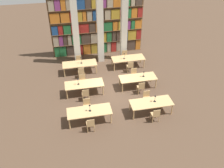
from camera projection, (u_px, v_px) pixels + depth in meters
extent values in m
plane|color=#4C3828|center=(111.00, 90.00, 16.17)|extent=(40.00, 40.00, 0.00)
cube|color=brown|center=(97.00, 20.00, 18.85)|extent=(7.12, 0.06, 5.50)
cube|color=brown|center=(98.00, 53.00, 20.42)|extent=(7.12, 0.35, 0.03)
cube|color=#236B38|center=(57.00, 52.00, 19.61)|extent=(0.37, 0.20, 0.80)
cube|color=#236B38|center=(63.00, 51.00, 19.68)|extent=(0.49, 0.20, 0.80)
cube|color=#47382D|center=(71.00, 51.00, 19.78)|extent=(0.54, 0.20, 0.80)
cube|color=maroon|center=(79.00, 50.00, 19.89)|extent=(0.62, 0.20, 0.80)
cube|color=orange|center=(87.00, 49.00, 20.00)|extent=(0.54, 0.20, 0.80)
cube|color=#B7932D|center=(96.00, 48.00, 20.11)|extent=(0.68, 0.20, 0.80)
cube|color=#236B38|center=(103.00, 48.00, 20.22)|extent=(0.48, 0.20, 0.80)
cube|color=tan|center=(109.00, 47.00, 20.29)|extent=(0.28, 0.20, 0.80)
cube|color=maroon|center=(114.00, 47.00, 20.36)|extent=(0.40, 0.20, 0.80)
cube|color=tan|center=(118.00, 46.00, 20.42)|extent=(0.31, 0.20, 0.80)
cube|color=#84387A|center=(124.00, 46.00, 20.50)|extent=(0.50, 0.20, 0.80)
cube|color=#47382D|center=(131.00, 45.00, 20.60)|extent=(0.67, 0.20, 0.80)
cube|color=orange|center=(138.00, 44.00, 20.70)|extent=(0.39, 0.20, 0.80)
cube|color=brown|center=(98.00, 42.00, 19.89)|extent=(7.12, 0.35, 0.03)
cube|color=tan|center=(56.00, 41.00, 19.10)|extent=(0.40, 0.20, 0.77)
cube|color=#84387A|center=(61.00, 41.00, 19.16)|extent=(0.30, 0.20, 0.77)
cube|color=#47382D|center=(65.00, 41.00, 19.21)|extent=(0.25, 0.20, 0.77)
cube|color=tan|center=(70.00, 40.00, 19.27)|extent=(0.26, 0.20, 0.77)
cube|color=#236B38|center=(77.00, 40.00, 19.36)|extent=(0.68, 0.20, 0.77)
cube|color=#47382D|center=(86.00, 39.00, 19.47)|extent=(0.67, 0.20, 0.77)
cube|color=tan|center=(94.00, 38.00, 19.58)|extent=(0.49, 0.20, 0.77)
cube|color=#B7932D|center=(102.00, 37.00, 19.69)|extent=(0.67, 0.20, 0.77)
cube|color=#236B38|center=(109.00, 37.00, 19.78)|extent=(0.37, 0.20, 0.77)
cube|color=#47382D|center=(114.00, 36.00, 19.85)|extent=(0.27, 0.20, 0.77)
cube|color=#47382D|center=(118.00, 36.00, 19.90)|extent=(0.28, 0.20, 0.77)
cube|color=navy|center=(124.00, 36.00, 19.98)|extent=(0.59, 0.20, 0.77)
cube|color=#B7932D|center=(132.00, 35.00, 20.09)|extent=(0.66, 0.20, 0.77)
cube|color=maroon|center=(138.00, 34.00, 20.18)|extent=(0.38, 0.20, 0.77)
cube|color=brown|center=(98.00, 31.00, 19.37)|extent=(7.12, 0.35, 0.03)
cube|color=navy|center=(55.00, 31.00, 18.60)|extent=(0.44, 0.20, 0.68)
cube|color=maroon|center=(60.00, 30.00, 18.67)|extent=(0.32, 0.20, 0.68)
cube|color=#236B38|center=(67.00, 30.00, 18.76)|extent=(0.53, 0.20, 0.68)
cube|color=maroon|center=(76.00, 29.00, 18.86)|extent=(0.65, 0.20, 0.68)
cube|color=maroon|center=(84.00, 28.00, 18.97)|extent=(0.64, 0.20, 0.68)
cube|color=#47382D|center=(92.00, 28.00, 19.07)|extent=(0.47, 0.20, 0.68)
cube|color=orange|center=(99.00, 27.00, 19.16)|extent=(0.55, 0.20, 0.68)
cube|color=#236B38|center=(108.00, 27.00, 19.27)|extent=(0.65, 0.20, 0.68)
cube|color=orange|center=(115.00, 26.00, 19.36)|extent=(0.36, 0.20, 0.68)
cube|color=#B7932D|center=(121.00, 26.00, 19.44)|extent=(0.44, 0.20, 0.68)
cube|color=#84387A|center=(127.00, 25.00, 19.53)|extent=(0.47, 0.20, 0.68)
cube|color=#236B38|center=(133.00, 25.00, 19.60)|extent=(0.28, 0.20, 0.68)
cube|color=orange|center=(138.00, 24.00, 19.67)|extent=(0.55, 0.20, 0.68)
cube|color=brown|center=(97.00, 20.00, 18.84)|extent=(7.12, 0.35, 0.03)
cube|color=orange|center=(55.00, 18.00, 18.09)|extent=(0.69, 0.20, 0.73)
cube|color=orange|center=(65.00, 18.00, 18.21)|extent=(0.62, 0.20, 0.73)
cube|color=maroon|center=(72.00, 17.00, 18.29)|extent=(0.31, 0.20, 0.73)
cube|color=#B7932D|center=(78.00, 17.00, 18.37)|extent=(0.55, 0.20, 0.73)
cube|color=orange|center=(84.00, 16.00, 18.44)|extent=(0.26, 0.20, 0.73)
cube|color=tan|center=(89.00, 16.00, 18.50)|extent=(0.36, 0.20, 0.73)
cube|color=navy|center=(95.00, 15.00, 18.57)|extent=(0.37, 0.20, 0.73)
cube|color=#47382D|center=(101.00, 15.00, 18.65)|extent=(0.40, 0.20, 0.73)
cube|color=tan|center=(107.00, 15.00, 18.73)|extent=(0.43, 0.20, 0.73)
cube|color=#B7932D|center=(115.00, 14.00, 18.83)|extent=(0.64, 0.20, 0.73)
cube|color=maroon|center=(123.00, 14.00, 18.93)|extent=(0.49, 0.20, 0.73)
cube|color=#236B38|center=(129.00, 13.00, 19.00)|extent=(0.31, 0.20, 0.73)
cube|color=orange|center=(134.00, 13.00, 19.07)|extent=(0.45, 0.20, 0.73)
cube|color=maroon|center=(140.00, 12.00, 19.15)|extent=(0.37, 0.20, 0.73)
cube|color=brown|center=(97.00, 8.00, 18.32)|extent=(7.12, 0.35, 0.03)
cube|color=tan|center=(51.00, 6.00, 17.53)|extent=(0.40, 0.20, 0.74)
cube|color=#84387A|center=(57.00, 5.00, 17.61)|extent=(0.39, 0.20, 0.74)
cube|color=orange|center=(63.00, 5.00, 17.67)|extent=(0.33, 0.20, 0.74)
cube|color=tan|center=(71.00, 5.00, 17.76)|extent=(0.65, 0.20, 0.74)
cube|color=navy|center=(80.00, 4.00, 17.87)|extent=(0.65, 0.20, 0.74)
cube|color=#47382D|center=(88.00, 3.00, 17.96)|extent=(0.41, 0.20, 0.74)
cube|color=#B7932D|center=(95.00, 3.00, 18.05)|extent=(0.52, 0.20, 0.74)
cube|color=#84387A|center=(103.00, 3.00, 18.14)|extent=(0.51, 0.20, 0.74)
cube|color=tan|center=(110.00, 2.00, 18.23)|extent=(0.44, 0.20, 0.74)
cube|color=orange|center=(117.00, 2.00, 18.32)|extent=(0.56, 0.20, 0.74)
cube|color=#236B38|center=(126.00, 1.00, 18.43)|extent=(0.64, 0.20, 0.74)
cube|color=tan|center=(133.00, 1.00, 18.52)|extent=(0.30, 0.20, 0.74)
cube|color=#47382D|center=(139.00, 0.00, 18.59)|extent=(0.48, 0.20, 0.74)
cube|color=silver|center=(75.00, 25.00, 17.37)|extent=(0.45, 0.45, 6.00)
cube|color=silver|center=(100.00, 23.00, 17.66)|extent=(0.45, 0.45, 6.00)
cube|color=silver|center=(124.00, 22.00, 17.95)|extent=(0.45, 0.45, 6.00)
cube|color=tan|center=(89.00, 111.00, 13.40)|extent=(2.40, 0.96, 0.04)
cylinder|color=tan|center=(70.00, 124.00, 13.10)|extent=(0.07, 0.07, 0.69)
cylinder|color=tan|center=(111.00, 118.00, 13.47)|extent=(0.07, 0.07, 0.69)
cylinder|color=tan|center=(69.00, 114.00, 13.75)|extent=(0.07, 0.07, 0.69)
cylinder|color=tan|center=(108.00, 109.00, 14.12)|extent=(0.07, 0.07, 0.69)
cylinder|color=tan|center=(87.00, 125.00, 13.22)|extent=(0.04, 0.04, 0.42)
cylinder|color=tan|center=(94.00, 124.00, 13.28)|extent=(0.04, 0.04, 0.42)
cylinder|color=tan|center=(88.00, 130.00, 12.95)|extent=(0.04, 0.04, 0.42)
cylinder|color=tan|center=(95.00, 129.00, 13.01)|extent=(0.04, 0.04, 0.42)
cube|color=tan|center=(90.00, 124.00, 12.98)|extent=(0.42, 0.40, 0.04)
cube|color=tan|center=(91.00, 123.00, 12.70)|extent=(0.40, 0.03, 0.42)
cylinder|color=tan|center=(91.00, 111.00, 14.14)|extent=(0.04, 0.04, 0.42)
cylinder|color=tan|center=(85.00, 112.00, 14.08)|extent=(0.04, 0.04, 0.42)
cylinder|color=tan|center=(90.00, 108.00, 14.41)|extent=(0.04, 0.04, 0.42)
cylinder|color=tan|center=(84.00, 108.00, 14.35)|extent=(0.04, 0.04, 0.42)
cube|color=tan|center=(87.00, 107.00, 14.11)|extent=(0.42, 0.40, 0.04)
cube|color=tan|center=(87.00, 102.00, 14.13)|extent=(0.40, 0.03, 0.42)
cylinder|color=black|center=(90.00, 111.00, 13.39)|extent=(0.14, 0.14, 0.01)
cylinder|color=black|center=(90.00, 108.00, 13.29)|extent=(0.02, 0.02, 0.35)
cone|color=black|center=(90.00, 105.00, 13.16)|extent=(0.11, 0.11, 0.07)
cube|color=tan|center=(151.00, 103.00, 14.00)|extent=(2.40, 0.96, 0.04)
cylinder|color=tan|center=(134.00, 115.00, 13.70)|extent=(0.07, 0.07, 0.69)
cylinder|color=tan|center=(172.00, 109.00, 14.07)|extent=(0.07, 0.07, 0.69)
cylinder|color=tan|center=(130.00, 106.00, 14.35)|extent=(0.07, 0.07, 0.69)
cylinder|color=tan|center=(167.00, 101.00, 14.72)|extent=(0.07, 0.07, 0.69)
cylinder|color=tan|center=(151.00, 116.00, 13.83)|extent=(0.04, 0.04, 0.42)
cylinder|color=tan|center=(157.00, 115.00, 13.89)|extent=(0.04, 0.04, 0.42)
cylinder|color=tan|center=(153.00, 120.00, 13.56)|extent=(0.04, 0.04, 0.42)
cylinder|color=tan|center=(159.00, 119.00, 13.62)|extent=(0.04, 0.04, 0.42)
cube|color=tan|center=(155.00, 114.00, 13.59)|extent=(0.42, 0.40, 0.04)
cube|color=tan|center=(157.00, 113.00, 13.31)|extent=(0.40, 0.03, 0.42)
cylinder|color=tan|center=(151.00, 103.00, 14.74)|extent=(0.04, 0.04, 0.42)
cylinder|color=tan|center=(145.00, 104.00, 14.68)|extent=(0.04, 0.04, 0.42)
cylinder|color=tan|center=(149.00, 100.00, 15.02)|extent=(0.04, 0.04, 0.42)
cylinder|color=tan|center=(143.00, 100.00, 14.96)|extent=(0.04, 0.04, 0.42)
cube|color=tan|center=(147.00, 99.00, 14.72)|extent=(0.42, 0.40, 0.04)
cube|color=tan|center=(146.00, 94.00, 14.74)|extent=(0.40, 0.03, 0.42)
cylinder|color=black|center=(155.00, 101.00, 14.05)|extent=(0.14, 0.14, 0.01)
cylinder|color=black|center=(155.00, 99.00, 13.94)|extent=(0.02, 0.02, 0.35)
cone|color=black|center=(155.00, 96.00, 13.82)|extent=(0.11, 0.11, 0.07)
cube|color=tan|center=(84.00, 84.00, 15.50)|extent=(2.40, 0.96, 0.04)
cylinder|color=tan|center=(67.00, 95.00, 15.20)|extent=(0.07, 0.07, 0.69)
cylinder|color=tan|center=(103.00, 90.00, 15.57)|extent=(0.07, 0.07, 0.69)
cylinder|color=tan|center=(66.00, 87.00, 15.85)|extent=(0.07, 0.07, 0.69)
cylinder|color=tan|center=(101.00, 83.00, 16.22)|extent=(0.07, 0.07, 0.69)
cylinder|color=tan|center=(82.00, 96.00, 15.33)|extent=(0.04, 0.04, 0.42)
cylinder|color=tan|center=(88.00, 95.00, 15.39)|extent=(0.04, 0.04, 0.42)
cylinder|color=tan|center=(83.00, 99.00, 15.05)|extent=(0.04, 0.04, 0.42)
cylinder|color=tan|center=(89.00, 98.00, 15.11)|extent=(0.04, 0.04, 0.42)
cube|color=tan|center=(85.00, 94.00, 15.09)|extent=(0.42, 0.40, 0.04)
cube|color=tan|center=(86.00, 93.00, 14.81)|extent=(0.40, 0.03, 0.42)
cylinder|color=tan|center=(86.00, 85.00, 16.24)|extent=(0.04, 0.04, 0.42)
cylinder|color=tan|center=(81.00, 86.00, 16.18)|extent=(0.04, 0.04, 0.42)
cylinder|color=tan|center=(86.00, 82.00, 16.51)|extent=(0.04, 0.04, 0.42)
cylinder|color=tan|center=(80.00, 83.00, 16.45)|extent=(0.04, 0.04, 0.42)
cube|color=tan|center=(83.00, 81.00, 16.21)|extent=(0.42, 0.40, 0.04)
cube|color=tan|center=(82.00, 77.00, 16.23)|extent=(0.40, 0.03, 0.42)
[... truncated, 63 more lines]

